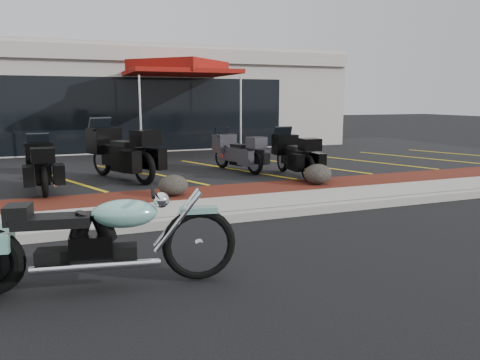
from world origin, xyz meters
name	(u,v)px	position (x,y,z in m)	size (l,w,h in m)	color
ground	(223,239)	(0.00, 0.00, 0.00)	(90.00, 90.00, 0.00)	black
curb	(206,220)	(0.00, 0.90, 0.07)	(24.00, 0.25, 0.15)	gray
sidewalk	(194,210)	(0.00, 1.60, 0.07)	(24.00, 1.20, 0.15)	gray
mulch_bed	(178,197)	(0.00, 2.80, 0.08)	(24.00, 1.20, 0.16)	#3D140D
upper_lot	(136,164)	(0.00, 8.20, 0.07)	(26.00, 9.60, 0.15)	black
dealership_building	(112,100)	(0.00, 14.47, 2.01)	(18.00, 8.16, 4.00)	#A39F93
boulder_mid	(173,185)	(-0.14, 2.60, 0.37)	(0.59, 0.50, 0.42)	black
boulder_right	(318,174)	(3.18, 2.68, 0.39)	(0.65, 0.54, 0.46)	black
hero_cruiser	(199,234)	(-0.79, -1.43, 0.55)	(3.15, 0.80, 1.11)	#76B8AB
touring_black_front	(39,159)	(-2.63, 4.82, 0.74)	(2.01, 0.77, 1.17)	black
touring_black_mid	(102,147)	(-1.22, 5.72, 0.88)	(2.51, 0.96, 1.46)	black
touring_grey	(222,148)	(2.01, 5.86, 0.72)	(1.96, 0.75, 1.14)	#343338
touring_black_rear	(283,149)	(3.27, 4.62, 0.75)	(2.06, 0.79, 1.20)	black
traffic_cone	(133,157)	(-0.22, 7.30, 0.41)	(0.34, 0.34, 0.52)	#F22D08
popup_canopy	(179,70)	(1.64, 9.11, 3.01)	(4.43, 4.43, 3.14)	silver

